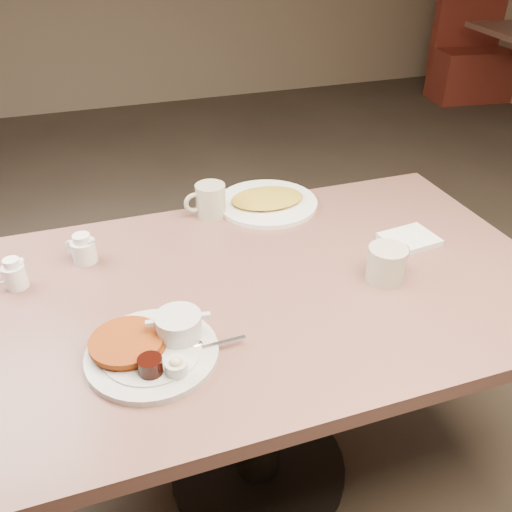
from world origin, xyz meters
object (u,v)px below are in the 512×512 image
object	(u,v)px
creamer_right	(83,249)
booth_back_right	(495,53)
hash_plate	(267,201)
diner_table	(258,335)
main_plate	(154,345)
coffee_mug_near	(387,263)
coffee_mug_far	(210,200)
creamer_left	(14,274)

from	to	relation	value
creamer_right	booth_back_right	xyz separation A→B (m)	(3.77, 2.87, -0.38)
creamer_right	hash_plate	bearing A→B (deg)	14.17
diner_table	main_plate	size ratio (longest dim) A/B	4.27
coffee_mug_near	creamer_right	world-z (taller)	coffee_mug_near
creamer_right	coffee_mug_near	bearing A→B (deg)	-24.59
main_plate	hash_plate	xyz separation A→B (m)	(0.45, 0.56, -0.01)
diner_table	creamer_right	distance (m)	0.52
main_plate	diner_table	bearing A→B (deg)	29.67
main_plate	hash_plate	world-z (taller)	main_plate
coffee_mug_far	coffee_mug_near	bearing A→B (deg)	-54.23
main_plate	creamer_left	xyz separation A→B (m)	(-0.28, 0.35, 0.01)
diner_table	coffee_mug_far	distance (m)	0.44
coffee_mug_near	creamer_left	distance (m)	0.92
diner_table	coffee_mug_near	distance (m)	0.39
creamer_left	booth_back_right	distance (m)	4.93
diner_table	coffee_mug_near	xyz separation A→B (m)	(0.31, -0.08, 0.22)
coffee_mug_near	booth_back_right	xyz separation A→B (m)	(3.06, 3.20, -0.39)
main_plate	creamer_right	xyz separation A→B (m)	(-0.11, 0.41, 0.01)
coffee_mug_near	main_plate	bearing A→B (deg)	-172.07
diner_table	hash_plate	size ratio (longest dim) A/B	4.55
diner_table	coffee_mug_near	bearing A→B (deg)	-14.52
coffee_mug_near	diner_table	bearing A→B (deg)	165.48
diner_table	creamer_left	xyz separation A→B (m)	(-0.57, 0.18, 0.21)
coffee_mug_far	creamer_right	bearing A→B (deg)	-159.98
coffee_mug_far	creamer_right	distance (m)	0.41
hash_plate	creamer_left	bearing A→B (deg)	-164.18
diner_table	creamer_left	bearing A→B (deg)	162.36
creamer_right	creamer_left	bearing A→B (deg)	-158.82
booth_back_right	coffee_mug_near	bearing A→B (deg)	-133.67
creamer_right	hash_plate	size ratio (longest dim) A/B	0.25
diner_table	booth_back_right	distance (m)	4.60
diner_table	coffee_mug_near	world-z (taller)	coffee_mug_near
main_plate	coffee_mug_near	world-z (taller)	coffee_mug_near
creamer_left	hash_plate	bearing A→B (deg)	15.82
coffee_mug_near	hash_plate	xyz separation A→B (m)	(-0.15, 0.47, -0.03)
coffee_mug_far	hash_plate	size ratio (longest dim) A/B	0.39
hash_plate	main_plate	bearing A→B (deg)	-129.22
creamer_left	diner_table	bearing A→B (deg)	-17.64
creamer_right	diner_table	bearing A→B (deg)	-31.46
coffee_mug_near	booth_back_right	world-z (taller)	booth_back_right
coffee_mug_far	creamer_left	world-z (taller)	coffee_mug_far
creamer_right	hash_plate	xyz separation A→B (m)	(0.57, 0.14, -0.02)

